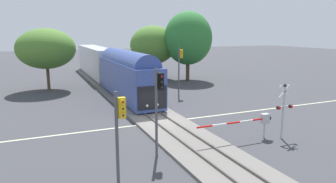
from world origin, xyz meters
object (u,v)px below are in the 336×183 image
object	(u,v)px
crossing_signal_mast	(284,105)
commuter_train	(109,66)
traffic_signal_median	(159,98)
traffic_signal_far_side	(180,63)
elm_centre_background	(153,45)
oak_behind_train	(46,49)
traffic_signal_near_left	(120,124)
oak_far_right	(188,38)
crossing_gate_near	(257,120)

from	to	relation	value
crossing_signal_mast	commuter_train	bearing A→B (deg)	103.42
traffic_signal_median	traffic_signal_far_side	world-z (taller)	traffic_signal_far_side
traffic_signal_median	elm_centre_background	bearing A→B (deg)	70.05
elm_centre_background	crossing_signal_mast	bearing A→B (deg)	-92.92
commuter_train	oak_behind_train	distance (m)	8.52
traffic_signal_far_side	traffic_signal_near_left	xyz separation A→B (m)	(-11.98, -18.55, -0.64)
oak_behind_train	traffic_signal_median	bearing A→B (deg)	-78.46
commuter_train	traffic_signal_near_left	size ratio (longest dim) A/B	7.89
crossing_signal_mast	oak_far_right	bearing A→B (deg)	77.56
traffic_signal_far_side	oak_far_right	size ratio (longest dim) A/B	0.55
commuter_train	traffic_signal_far_side	distance (m)	12.30
commuter_train	oak_behind_train	xyz separation A→B (m)	(-8.09, -0.68, 2.60)
oak_far_right	commuter_train	bearing A→B (deg)	177.79
crossing_gate_near	oak_behind_train	bearing A→B (deg)	116.45
oak_behind_train	elm_centre_background	bearing A→B (deg)	14.20
crossing_gate_near	elm_centre_background	bearing A→B (deg)	83.62
commuter_train	traffic_signal_far_side	xyz separation A→B (m)	(6.05, -10.65, 1.09)
crossing_gate_near	traffic_signal_median	world-z (taller)	traffic_signal_median
oak_far_right	traffic_signal_near_left	bearing A→B (deg)	-122.32
commuter_train	crossing_signal_mast	xyz separation A→B (m)	(6.41, -26.89, -0.33)
oak_far_right	elm_centre_background	bearing A→B (deg)	138.01
traffic_signal_near_left	elm_centre_background	size ratio (longest dim) A/B	0.57
oak_behind_train	oak_far_right	bearing A→B (deg)	0.59
traffic_signal_median	traffic_signal_near_left	size ratio (longest dim) A/B	1.13
traffic_signal_median	commuter_train	bearing A→B (deg)	83.85
elm_centre_background	oak_behind_train	distance (m)	16.56
commuter_train	elm_centre_background	world-z (taller)	elm_centre_background
crossing_gate_near	crossing_signal_mast	xyz separation A→B (m)	(1.77, -0.62, 1.06)
traffic_signal_median	traffic_signal_far_side	bearing A→B (deg)	60.52
traffic_signal_far_side	traffic_signal_near_left	bearing A→B (deg)	-122.86
commuter_train	elm_centre_background	distance (m)	9.04
traffic_signal_far_side	crossing_gate_near	bearing A→B (deg)	-95.14
commuter_train	oak_far_right	xyz separation A→B (m)	(12.24, -0.47, 3.73)
traffic_signal_near_left	oak_behind_train	bearing A→B (deg)	94.33
crossing_gate_near	traffic_signal_far_side	bearing A→B (deg)	84.86
traffic_signal_far_side	oak_far_right	xyz separation A→B (m)	(6.19, 10.18, 2.63)
crossing_gate_near	oak_far_right	world-z (taller)	oak_far_right
crossing_signal_mast	elm_centre_background	xyz separation A→B (m)	(1.55, 30.28, 2.97)
traffic_signal_median	traffic_signal_far_side	distance (m)	18.07
commuter_train	crossing_signal_mast	size ratio (longest dim) A/B	9.47
traffic_signal_far_side	crossing_signal_mast	bearing A→B (deg)	-88.72
crossing_gate_near	traffic_signal_median	bearing A→B (deg)	-179.16
commuter_train	oak_behind_train	world-z (taller)	oak_behind_train
crossing_signal_mast	elm_centre_background	distance (m)	30.46
elm_centre_background	oak_behind_train	world-z (taller)	elm_centre_background
crossing_signal_mast	traffic_signal_far_side	world-z (taller)	traffic_signal_far_side
crossing_gate_near	commuter_train	bearing A→B (deg)	100.03
crossing_signal_mast	crossing_gate_near	bearing A→B (deg)	160.69
crossing_signal_mast	traffic_signal_far_side	bearing A→B (deg)	91.28
commuter_train	traffic_signal_far_side	bearing A→B (deg)	-60.40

